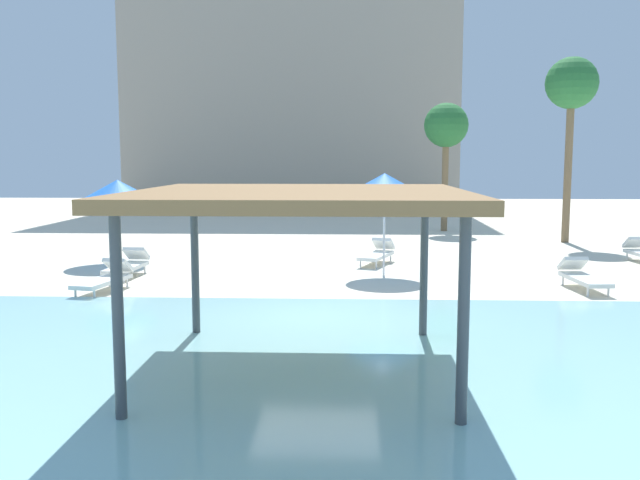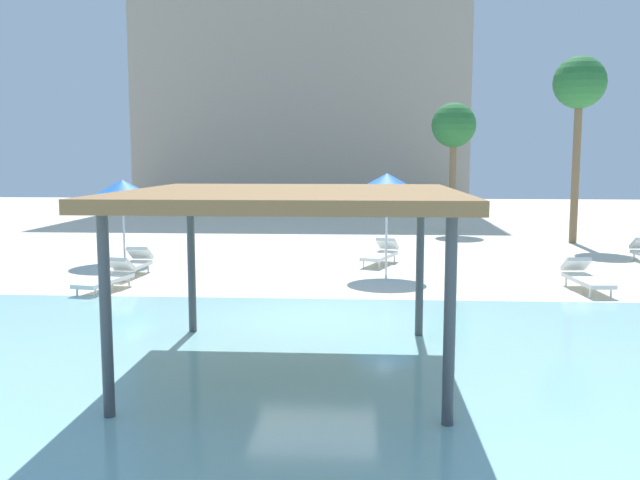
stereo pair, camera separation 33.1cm
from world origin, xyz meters
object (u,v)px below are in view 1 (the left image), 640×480
object	(u,v)px
lounge_chair_2	(128,264)
palm_tree_0	(446,128)
shade_pavilion	(301,201)
beach_umbrella_blue_3	(117,190)
lounge_chair_3	(106,278)
lounge_chair_4	(378,253)
beach_umbrella_blue_0	(385,184)
lounge_chair_1	(582,276)
palm_tree_1	(572,88)

from	to	relation	value
lounge_chair_2	palm_tree_0	distance (m)	16.13
shade_pavilion	palm_tree_0	world-z (taller)	palm_tree_0
lounge_chair_2	beach_umbrella_blue_3	bearing A→B (deg)	-151.61
lounge_chair_3	beach_umbrella_blue_3	bearing A→B (deg)	-153.91
shade_pavilion	lounge_chair_3	bearing A→B (deg)	130.78
lounge_chair_4	palm_tree_0	world-z (taller)	palm_tree_0
beach_umbrella_blue_3	lounge_chair_2	world-z (taller)	beach_umbrella_blue_3
beach_umbrella_blue_0	beach_umbrella_blue_3	size ratio (longest dim) A/B	1.10
beach_umbrella_blue_3	lounge_chair_1	size ratio (longest dim) A/B	1.30
lounge_chair_2	palm_tree_1	world-z (taller)	palm_tree_1
lounge_chair_3	lounge_chair_4	world-z (taller)	same
lounge_chair_3	lounge_chair_4	distance (m)	8.04
lounge_chair_1	lounge_chair_3	xyz separation A→B (m)	(-11.43, -0.73, 0.00)
shade_pavilion	lounge_chair_4	xyz separation A→B (m)	(1.60, 10.37, -2.21)
beach_umbrella_blue_0	lounge_chair_2	size ratio (longest dim) A/B	1.43
lounge_chair_1	lounge_chair_2	distance (m)	11.62
lounge_chair_4	palm_tree_1	distance (m)	10.63
palm_tree_1	lounge_chair_3	bearing A→B (deg)	-144.31
lounge_chair_1	lounge_chair_4	xyz separation A→B (m)	(-4.77, 3.77, 0.00)
shade_pavilion	lounge_chair_1	bearing A→B (deg)	46.02
lounge_chair_2	lounge_chair_3	xyz separation A→B (m)	(0.12, -2.02, 0.00)
beach_umbrella_blue_0	lounge_chair_1	size ratio (longest dim) A/B	1.42
beach_umbrella_blue_0	palm_tree_0	world-z (taller)	palm_tree_0
palm_tree_0	beach_umbrella_blue_3	bearing A→B (deg)	-139.13
shade_pavilion	lounge_chair_4	size ratio (longest dim) A/B	2.40
lounge_chair_4	lounge_chair_3	bearing A→B (deg)	-35.71
lounge_chair_1	lounge_chair_2	bearing A→B (deg)	-100.94
shade_pavilion	beach_umbrella_blue_3	xyz separation A→B (m)	(-6.19, 10.18, -0.33)
shade_pavilion	lounge_chair_4	world-z (taller)	shade_pavilion
beach_umbrella_blue_0	lounge_chair_3	size ratio (longest dim) A/B	1.40
lounge_chair_4	palm_tree_0	size ratio (longest dim) A/B	0.36
shade_pavilion	palm_tree_1	xyz separation A→B (m)	(8.90, 15.90, 3.17)
beach_umbrella_blue_3	palm_tree_0	bearing A→B (deg)	40.87
beach_umbrella_blue_0	palm_tree_1	bearing A→B (deg)	46.31
beach_umbrella_blue_3	lounge_chair_4	bearing A→B (deg)	1.37
lounge_chair_1	palm_tree_1	bearing A→B (deg)	160.19
shade_pavilion	palm_tree_0	size ratio (longest dim) A/B	0.86
beach_umbrella_blue_0	lounge_chair_3	world-z (taller)	beach_umbrella_blue_0
lounge_chair_1	shade_pavilion	bearing A→B (deg)	-48.55
beach_umbrella_blue_0	lounge_chair_1	xyz separation A→B (m)	(4.70, -1.73, -2.15)
beach_umbrella_blue_3	lounge_chair_4	xyz separation A→B (m)	(7.79, 0.19, -1.88)
lounge_chair_4	shade_pavilion	bearing A→B (deg)	11.50
beach_umbrella_blue_0	beach_umbrella_blue_3	bearing A→B (deg)	166.74
lounge_chair_2	lounge_chair_4	world-z (taller)	same
lounge_chair_1	beach_umbrella_blue_0	bearing A→B (deg)	-114.77
shade_pavilion	beach_umbrella_blue_0	distance (m)	8.49
shade_pavilion	lounge_chair_2	xyz separation A→B (m)	(-5.18, 7.89, -2.21)
beach_umbrella_blue_3	lounge_chair_2	size ratio (longest dim) A/B	1.30
beach_umbrella_blue_0	palm_tree_1	world-z (taller)	palm_tree_1
beach_umbrella_blue_3	lounge_chair_2	bearing A→B (deg)	-66.15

